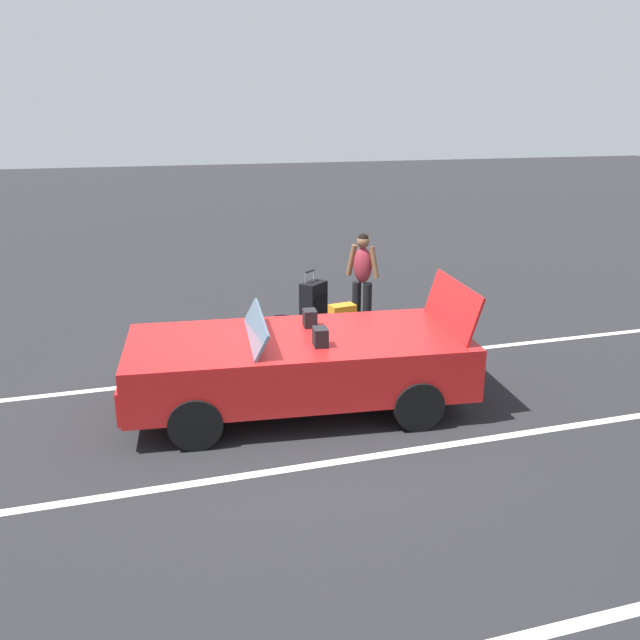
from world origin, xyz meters
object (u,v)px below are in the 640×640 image
object	(u,v)px
suitcase_medium_bright	(342,323)
traveler_person	(362,276)
suitcase_large_black	(314,303)
suitcase_small_carryon	(343,348)
duffel_bag	(283,328)
convertible_car	(283,364)

from	to	relation	value
suitcase_medium_bright	traveler_person	size ratio (longest dim) A/B	0.38
suitcase_medium_bright	traveler_person	distance (m)	0.96
suitcase_large_black	suitcase_medium_bright	size ratio (longest dim) A/B	1.51
suitcase_small_carryon	duffel_bag	size ratio (longest dim) A/B	1.11
convertible_car	duffel_bag	bearing A→B (deg)	-97.12
convertible_car	suitcase_medium_bright	xyz separation A→B (m)	(-1.50, -2.18, -0.28)
suitcase_small_carryon	traveler_person	distance (m)	1.79
suitcase_medium_bright	suitcase_small_carryon	bearing A→B (deg)	-26.43
suitcase_large_black	traveler_person	bearing A→B (deg)	11.70
suitcase_large_black	suitcase_small_carryon	xyz separation A→B (m)	(0.12, 1.99, -0.12)
convertible_car	suitcase_small_carryon	size ratio (longest dim) A/B	5.51
suitcase_small_carryon	convertible_car	bearing A→B (deg)	88.70
convertible_car	suitcase_small_carryon	xyz separation A→B (m)	(-1.20, -1.24, -0.34)
traveler_person	suitcase_medium_bright	bearing A→B (deg)	-0.46
suitcase_large_black	duffel_bag	xyz separation A→B (m)	(0.70, 0.58, -0.21)
suitcase_large_black	duffel_bag	world-z (taller)	suitcase_large_black
suitcase_small_carryon	traveler_person	size ratio (longest dim) A/B	0.47
suitcase_large_black	convertible_car	bearing A→B (deg)	-62.51
suitcase_large_black	suitcase_small_carryon	world-z (taller)	suitcase_large_black
suitcase_large_black	traveler_person	xyz separation A→B (m)	(-0.69, 0.54, 0.56)
suitcase_medium_bright	duffel_bag	bearing A→B (deg)	-127.42
suitcase_medium_bright	suitcase_small_carryon	size ratio (longest dim) A/B	0.79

